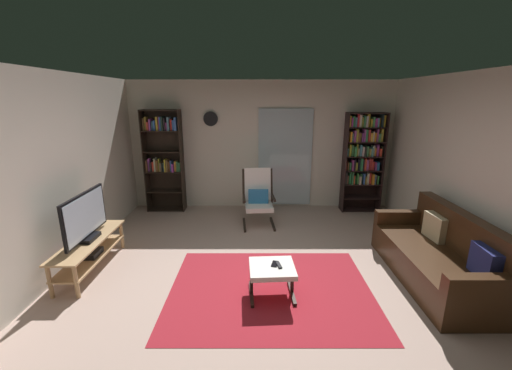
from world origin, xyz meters
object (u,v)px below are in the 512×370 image
cell_phone (273,264)px  wall_clock (209,119)px  tv_stand (88,250)px  lounge_armchair (257,196)px  tv_remote (278,265)px  bookshelf_near_tv (162,155)px  bookshelf_near_sofa (361,155)px  leather_sofa (437,257)px  ottoman (271,271)px  television (84,218)px

cell_phone → wall_clock: (-1.13, 3.14, 1.46)m
cell_phone → tv_stand: bearing=-179.0°
lounge_armchair → tv_remote: lounge_armchair is taller
bookshelf_near_tv → bookshelf_near_sofa: bearing=-0.6°
bookshelf_near_tv → tv_remote: 3.76m
leather_sofa → cell_phone: leather_sofa is taller
tv_remote → cell_phone: bearing=130.9°
lounge_armchair → cell_phone: (0.18, -2.19, -0.15)m
lounge_armchair → tv_remote: size_ratio=7.10×
tv_remote → ottoman: bearing=174.0°
tv_stand → television: size_ratio=1.38×
cell_phone → wall_clock: size_ratio=0.48×
tv_stand → ottoman: 2.49m
television → leather_sofa: size_ratio=0.51×
television → bookshelf_near_sofa: size_ratio=0.51×
bookshelf_near_sofa → wall_clock: wall_clock is taller
tv_stand → leather_sofa: size_ratio=0.71×
tv_stand → tv_remote: size_ratio=9.68×
television → ottoman: bearing=-13.8°
bookshelf_near_tv → lounge_armchair: (1.89, -0.78, -0.62)m
television → cell_phone: (2.44, -0.55, -0.36)m
lounge_armchair → ottoman: 2.25m
television → ottoman: 2.52m
ottoman → wall_clock: (-1.09, 3.18, 1.54)m
bookshelf_near_sofa → tv_remote: 3.58m
lounge_armchair → wall_clock: bearing=134.9°
television → bookshelf_near_tv: bearing=81.2°
television → lounge_armchair: television is taller
bookshelf_near_tv → wall_clock: bookshelf_near_tv is taller
tv_stand → leather_sofa: 4.55m
bookshelf_near_tv → wall_clock: bearing=9.9°
tv_stand → cell_phone: 2.51m
cell_phone → tv_remote: bearing=-23.7°
leather_sofa → wall_clock: 4.56m
cell_phone → ottoman: bearing=-113.5°
lounge_armchair → cell_phone: 2.20m
cell_phone → wall_clock: bearing=123.3°
bookshelf_near_sofa → lounge_armchair: bookshelf_near_sofa is taller
lounge_armchair → bookshelf_near_sofa: bearing=19.5°
ottoman → television: bearing=166.2°
tv_stand → bookshelf_near_sofa: 5.04m
tv_stand → cell_phone: bearing=-12.6°
bookshelf_near_tv → leather_sofa: 5.02m
bookshelf_near_sofa → tv_stand: bearing=-151.3°
tv_remote → lounge_armchair: bearing=83.9°
bookshelf_near_sofa → leather_sofa: 2.77m
television → bookshelf_near_tv: bookshelf_near_tv is taller
wall_clock → ottoman: bearing=-71.1°
cell_phone → television: bearing=-179.1°
ottoman → tv_remote: tv_remote is taller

